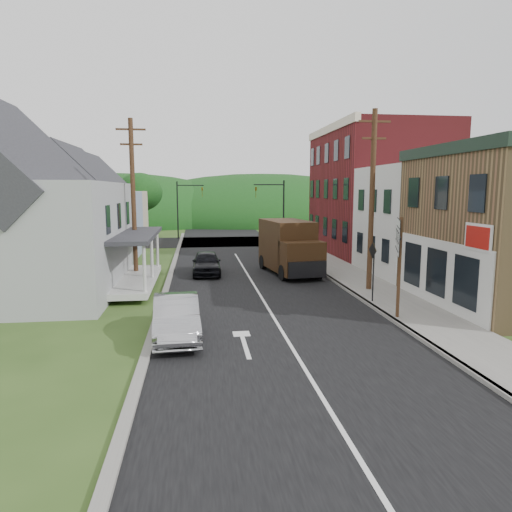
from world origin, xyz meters
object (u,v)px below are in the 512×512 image
object	(u,v)px
silver_sedan	(176,318)
delivery_van	(289,247)
warning_sign	(373,264)
dark_sedan	(206,263)
route_sign_cluster	(398,253)

from	to	relation	value
silver_sedan	delivery_van	world-z (taller)	delivery_van
delivery_van	warning_sign	distance (m)	8.19
silver_sedan	delivery_van	size ratio (longest dim) A/B	0.72
silver_sedan	warning_sign	xyz separation A→B (m)	(8.55, 3.65, 1.14)
delivery_van	dark_sedan	bearing A→B (deg)	167.15
dark_sedan	delivery_van	world-z (taller)	delivery_van
silver_sedan	route_sign_cluster	xyz separation A→B (m)	(8.52, 1.08, 1.98)
route_sign_cluster	delivery_van	bearing A→B (deg)	123.40
silver_sedan	route_sign_cluster	bearing A→B (deg)	3.92
dark_sedan	delivery_van	distance (m)	5.16
dark_sedan	route_sign_cluster	bearing A→B (deg)	-55.68
delivery_van	route_sign_cluster	world-z (taller)	route_sign_cluster
silver_sedan	dark_sedan	distance (m)	12.04
dark_sedan	warning_sign	size ratio (longest dim) A/B	1.55
dark_sedan	route_sign_cluster	xyz separation A→B (m)	(7.22, -10.89, 2.00)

